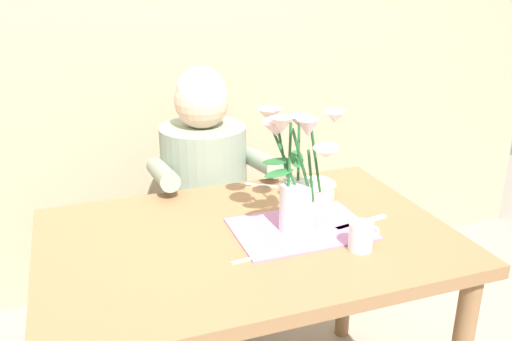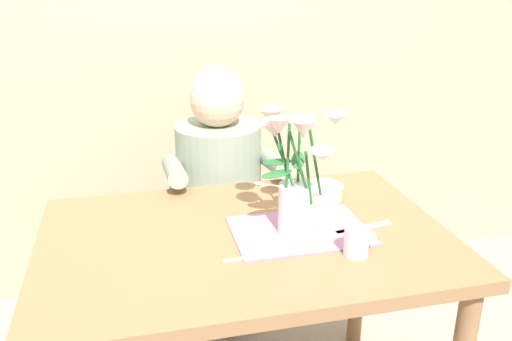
{
  "view_description": "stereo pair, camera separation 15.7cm",
  "coord_description": "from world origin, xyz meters",
  "px_view_note": "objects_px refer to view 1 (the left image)",
  "views": [
    {
      "loc": [
        -0.45,
        -1.33,
        1.48
      ],
      "look_at": [
        0.04,
        0.05,
        0.92
      ],
      "focal_mm": 37.51,
      "sensor_mm": 36.0,
      "label": 1
    },
    {
      "loc": [
        -0.3,
        -1.38,
        1.48
      ],
      "look_at": [
        0.04,
        0.05,
        0.92
      ],
      "focal_mm": 37.51,
      "sensor_mm": 36.0,
      "label": 2
    }
  ],
  "objects_px": {
    "dinner_knife": "(361,222)",
    "tea_cup": "(361,236)",
    "ceramic_bowl": "(316,189)",
    "flower_vase": "(295,170)",
    "seated_person": "(206,206)"
  },
  "relations": [
    {
      "from": "seated_person",
      "to": "tea_cup",
      "type": "bearing_deg",
      "value": -73.87
    },
    {
      "from": "ceramic_bowl",
      "to": "seated_person",
      "type": "bearing_deg",
      "value": 122.98
    },
    {
      "from": "ceramic_bowl",
      "to": "tea_cup",
      "type": "xyz_separation_m",
      "value": [
        -0.04,
        -0.37,
        0.01
      ]
    },
    {
      "from": "ceramic_bowl",
      "to": "dinner_knife",
      "type": "xyz_separation_m",
      "value": [
        0.05,
        -0.23,
        -0.03
      ]
    },
    {
      "from": "flower_vase",
      "to": "tea_cup",
      "type": "height_order",
      "value": "flower_vase"
    },
    {
      "from": "seated_person",
      "to": "dinner_knife",
      "type": "bearing_deg",
      "value": -64.29
    },
    {
      "from": "ceramic_bowl",
      "to": "dinner_knife",
      "type": "relative_size",
      "value": 0.72
    },
    {
      "from": "seated_person",
      "to": "ceramic_bowl",
      "type": "distance_m",
      "value": 0.56
    },
    {
      "from": "ceramic_bowl",
      "to": "dinner_knife",
      "type": "height_order",
      "value": "ceramic_bowl"
    },
    {
      "from": "tea_cup",
      "to": "dinner_knife",
      "type": "bearing_deg",
      "value": 58.61
    },
    {
      "from": "dinner_knife",
      "to": "ceramic_bowl",
      "type": "bearing_deg",
      "value": 92.4
    },
    {
      "from": "dinner_knife",
      "to": "tea_cup",
      "type": "distance_m",
      "value": 0.17
    },
    {
      "from": "flower_vase",
      "to": "dinner_knife",
      "type": "height_order",
      "value": "flower_vase"
    },
    {
      "from": "ceramic_bowl",
      "to": "dinner_knife",
      "type": "distance_m",
      "value": 0.23
    },
    {
      "from": "seated_person",
      "to": "ceramic_bowl",
      "type": "relative_size",
      "value": 8.35
    }
  ]
}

